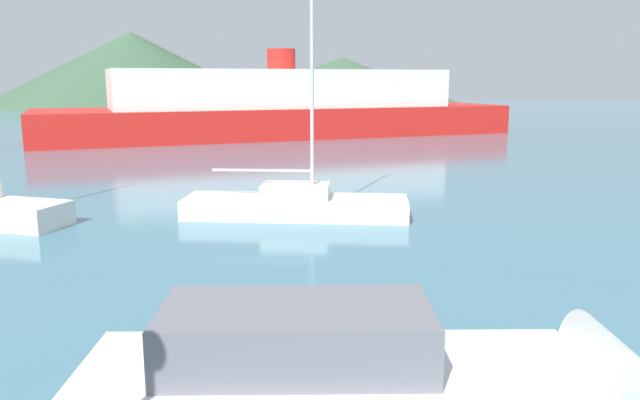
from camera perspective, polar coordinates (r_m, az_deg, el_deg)
The scene contains 5 objects.
motorboat_near at distance 8.98m, azimuth 6.53°, elevation -15.90°, with size 8.43×3.35×2.23m.
sailboat_middle at distance 20.83m, azimuth -2.23°, elevation -0.30°, with size 7.71×3.79×10.12m.
ferry_distant at distance 50.38m, azimuth -3.51°, elevation 8.48°, with size 38.30×16.50×6.82m.
hill_west at distance 115.37m, azimuth -16.79°, elevation 11.44°, with size 49.26×49.26×12.41m.
hill_central at distance 122.04m, azimuth 2.03°, elevation 10.92°, with size 44.65×44.65×8.47m.
Camera 1 is at (-3.35, -2.95, 4.56)m, focal length 35.00 mm.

